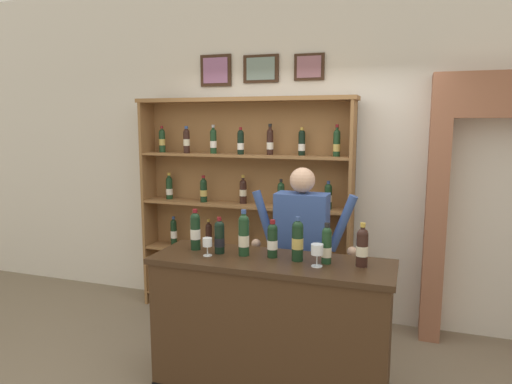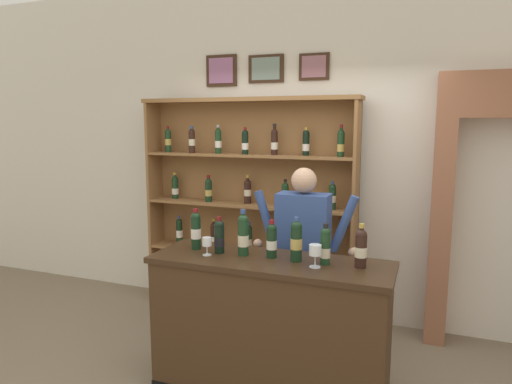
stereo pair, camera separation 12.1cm
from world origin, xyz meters
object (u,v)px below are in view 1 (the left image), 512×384
(tasting_bottle_chianti, at_px, (327,245))
(wine_glass_spare, at_px, (317,251))
(tasting_bottle_vin_santo, at_px, (272,240))
(tasting_counter, at_px, (271,328))
(tasting_bottle_rosso, at_px, (362,246))
(wine_glass_right, at_px, (207,243))
(tasting_bottle_brunello, at_px, (298,240))
(tasting_bottle_bianco, at_px, (195,230))
(shopkeeper, at_px, (301,243))
(tasting_bottle_prosecco, at_px, (244,234))
(wine_shelf, at_px, (244,202))
(tasting_bottle_super_tuscan, at_px, (219,237))

(tasting_bottle_chianti, distance_m, wine_glass_spare, 0.10)
(tasting_bottle_vin_santo, distance_m, tasting_bottle_chianti, 0.39)
(tasting_counter, xyz_separation_m, tasting_bottle_rosso, (0.62, 0.05, 0.65))
(tasting_bottle_rosso, xyz_separation_m, wine_glass_right, (-1.08, -0.12, -0.04))
(tasting_bottle_brunello, bearing_deg, wine_glass_right, -171.55)
(tasting_bottle_brunello, bearing_deg, wine_glass_spare, -28.91)
(tasting_bottle_vin_santo, xyz_separation_m, wine_glass_spare, (0.34, -0.11, -0.02))
(tasting_bottle_bianco, height_order, wine_glass_right, tasting_bottle_bianco)
(tasting_bottle_vin_santo, relative_size, wine_glass_spare, 1.76)
(tasting_bottle_vin_santo, bearing_deg, tasting_bottle_brunello, -7.06)
(shopkeeper, distance_m, tasting_bottle_prosecco, 0.64)
(tasting_bottle_bianco, height_order, wine_glass_spare, tasting_bottle_bianco)
(wine_shelf, bearing_deg, tasting_bottle_super_tuscan, -77.41)
(tasting_bottle_brunello, xyz_separation_m, wine_glass_spare, (0.15, -0.09, -0.04))
(wine_shelf, height_order, tasting_bottle_prosecco, wine_shelf)
(shopkeeper, xyz_separation_m, tasting_bottle_rosso, (0.53, -0.51, 0.16))
(shopkeeper, relative_size, tasting_bottle_vin_santo, 5.95)
(wine_glass_right, bearing_deg, tasting_bottle_rosso, 6.16)
(tasting_bottle_super_tuscan, relative_size, tasting_bottle_vin_santo, 0.99)
(wine_shelf, distance_m, tasting_bottle_chianti, 1.69)
(tasting_bottle_super_tuscan, xyz_separation_m, tasting_bottle_chianti, (0.79, 0.01, 0.01))
(tasting_bottle_bianco, xyz_separation_m, tasting_bottle_vin_santo, (0.61, -0.00, -0.02))
(tasting_bottle_vin_santo, height_order, tasting_bottle_brunello, tasting_bottle_brunello)
(tasting_counter, distance_m, tasting_bottle_vin_santo, 0.64)
(shopkeeper, distance_m, tasting_bottle_super_tuscan, 0.74)
(tasting_bottle_bianco, bearing_deg, wine_glass_spare, -6.68)
(tasting_bottle_chianti, relative_size, tasting_bottle_rosso, 0.95)
(shopkeeper, height_order, tasting_bottle_rosso, shopkeeper)
(wine_shelf, xyz_separation_m, tasting_bottle_bianco, (0.08, -1.28, -0.00))
(tasting_bottle_bianco, height_order, tasting_bottle_rosso, tasting_bottle_bianco)
(shopkeeper, relative_size, tasting_bottle_prosecco, 4.81)
(tasting_counter, relative_size, wine_glass_spare, 11.06)
(tasting_bottle_super_tuscan, distance_m, tasting_bottle_chianti, 0.79)
(shopkeeper, distance_m, tasting_bottle_brunello, 0.57)
(wine_shelf, relative_size, tasting_bottle_rosso, 7.55)
(tasting_bottle_rosso, bearing_deg, tasting_bottle_chianti, -176.20)
(shopkeeper, bearing_deg, tasting_bottle_super_tuscan, -132.09)
(shopkeeper, relative_size, tasting_bottle_chianti, 5.75)
(wine_shelf, relative_size, shopkeeper, 1.38)
(tasting_bottle_vin_santo, height_order, wine_glass_right, tasting_bottle_vin_santo)
(wine_shelf, relative_size, tasting_bottle_chianti, 7.95)
(tasting_bottle_prosecco, height_order, tasting_bottle_vin_santo, tasting_bottle_prosecco)
(tasting_bottle_brunello, relative_size, wine_glass_right, 2.35)
(shopkeeper, bearing_deg, wine_shelf, 135.40)
(tasting_counter, xyz_separation_m, wine_glass_right, (-0.46, -0.07, 0.61))
(tasting_bottle_prosecco, height_order, tasting_bottle_chianti, tasting_bottle_prosecco)
(shopkeeper, distance_m, tasting_bottle_vin_santo, 0.54)
(tasting_bottle_bianco, xyz_separation_m, wine_glass_spare, (0.95, -0.11, -0.04))
(wine_glass_spare, bearing_deg, tasting_bottle_bianco, 173.32)
(tasting_bottle_chianti, bearing_deg, tasting_bottle_rosso, 3.80)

